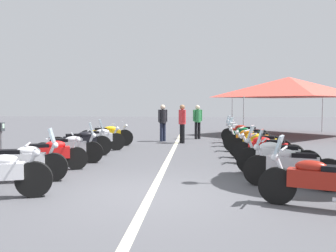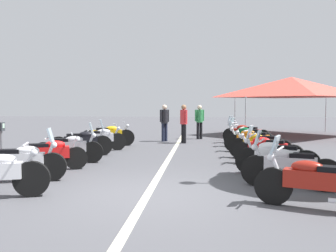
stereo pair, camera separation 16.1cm
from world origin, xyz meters
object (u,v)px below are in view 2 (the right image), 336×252
(motorcycle_right_row_1, at_px, (289,166))
(motorcycle_left_row_3, at_px, (69,148))
(bystander_4, at_px, (164,120))
(motorcycle_right_row_0, at_px, (316,182))
(motorcycle_left_row_5, at_px, (99,139))
(motorcycle_right_row_5, at_px, (252,140))
(motorcycle_right_row_4, at_px, (259,145))
(motorcycle_left_row_6, at_px, (108,135))
(bystander_1, at_px, (200,119))
(motorcycle_right_row_2, at_px, (276,157))
(motorcycle_right_row_7, at_px, (245,133))
(motorcycle_right_row_6, at_px, (247,136))
(motorcycle_left_row_4, at_px, (82,142))
(event_tent, at_px, (291,87))
(motorcycle_left_row_1, at_px, (21,161))
(motorcycle_right_row_3, at_px, (267,150))
(motorcycle_left_row_2, at_px, (49,154))
(parking_meter, at_px, (1,138))
(bystander_2, at_px, (184,121))

(motorcycle_right_row_1, bearing_deg, motorcycle_left_row_3, -7.58)
(bystander_4, bearing_deg, motorcycle_right_row_0, 153.34)
(motorcycle_left_row_5, xyz_separation_m, motorcycle_right_row_5, (0.06, -5.60, -0.00))
(motorcycle_right_row_4, distance_m, bystander_4, 6.15)
(motorcycle_left_row_6, height_order, bystander_1, bystander_1)
(motorcycle_right_row_2, xyz_separation_m, bystander_1, (8.95, 1.90, 0.51))
(motorcycle_right_row_7, distance_m, bystander_1, 2.87)
(motorcycle_left_row_5, height_order, motorcycle_right_row_5, motorcycle_left_row_5)
(motorcycle_right_row_0, xyz_separation_m, motorcycle_right_row_6, (8.46, 0.07, -0.01))
(motorcycle_left_row_4, distance_m, event_tent, 12.43)
(motorcycle_left_row_3, bearing_deg, motorcycle_left_row_1, -107.63)
(motorcycle_left_row_1, distance_m, motorcycle_left_row_3, 2.54)
(motorcycle_left_row_6, xyz_separation_m, motorcycle_right_row_3, (-4.13, -5.71, -0.01))
(motorcycle_left_row_1, height_order, motorcycle_right_row_4, motorcycle_left_row_1)
(motorcycle_left_row_2, distance_m, parking_meter, 1.22)
(bystander_1, bearing_deg, motorcycle_left_row_2, -57.32)
(motorcycle_right_row_0, distance_m, bystander_4, 11.10)
(motorcycle_right_row_3, bearing_deg, motorcycle_left_row_2, 37.00)
(motorcycle_left_row_4, relative_size, bystander_4, 1.18)
(motorcycle_right_row_5, bearing_deg, motorcycle_left_row_3, 46.81)
(motorcycle_right_row_5, height_order, motorcycle_right_row_6, motorcycle_right_row_6)
(motorcycle_right_row_1, bearing_deg, event_tent, -86.59)
(motorcycle_right_row_4, bearing_deg, motorcycle_left_row_3, 31.23)
(motorcycle_right_row_1, bearing_deg, motorcycle_left_row_4, -18.14)
(event_tent, bearing_deg, motorcycle_right_row_5, 156.87)
(motorcycle_left_row_3, relative_size, motorcycle_left_row_6, 0.93)
(event_tent, bearing_deg, bystander_4, 118.48)
(motorcycle_left_row_6, bearing_deg, motorcycle_right_row_1, -67.77)
(motorcycle_left_row_6, height_order, bystander_4, bystander_4)
(motorcycle_left_row_2, relative_size, motorcycle_right_row_4, 0.98)
(motorcycle_left_row_2, distance_m, motorcycle_left_row_3, 1.16)
(motorcycle_left_row_1, height_order, event_tent, event_tent)
(motorcycle_right_row_2, xyz_separation_m, event_tent, (11.26, -3.05, 2.17))
(parking_meter, bearing_deg, event_tent, 46.83)
(parking_meter, bearing_deg, motorcycle_right_row_2, -0.48)
(motorcycle_left_row_2, relative_size, motorcycle_left_row_4, 0.96)
(motorcycle_left_row_5, relative_size, bystander_1, 1.13)
(motorcycle_right_row_6, distance_m, parking_meter, 9.09)
(motorcycle_left_row_1, distance_m, event_tent, 15.47)
(bystander_2, bearing_deg, motorcycle_left_row_1, -140.64)
(motorcycle_left_row_2, height_order, motorcycle_left_row_6, motorcycle_left_row_6)
(motorcycle_left_row_5, bearing_deg, motorcycle_left_row_1, -117.46)
(motorcycle_right_row_6, relative_size, event_tent, 0.31)
(motorcycle_right_row_1, bearing_deg, motorcycle_right_row_5, -73.17)
(motorcycle_left_row_3, bearing_deg, bystander_2, 47.59)
(bystander_2, bearing_deg, motorcycle_right_row_4, -87.94)
(motorcycle_right_row_1, height_order, motorcycle_right_row_5, motorcycle_right_row_1)
(motorcycle_right_row_3, bearing_deg, event_tent, -83.05)
(motorcycle_right_row_0, bearing_deg, motorcycle_right_row_5, -67.77)
(motorcycle_left_row_6, distance_m, motorcycle_right_row_5, 5.86)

